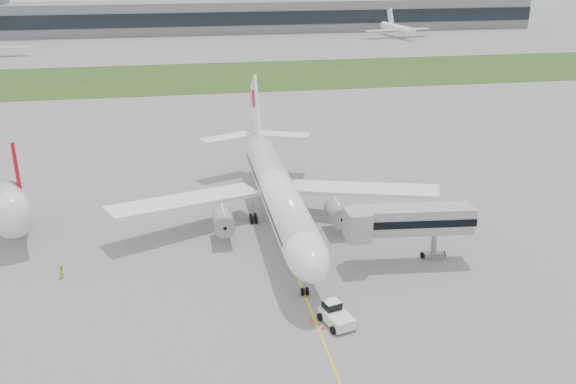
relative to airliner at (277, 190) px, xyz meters
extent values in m
plane|color=#939396|center=(0.00, -4.87, -5.66)|extent=(600.00, 600.00, 0.00)
cube|color=#2C451A|center=(0.00, 115.13, -5.65)|extent=(600.00, 50.00, 0.02)
cube|color=gray|center=(0.00, 225.13, 1.34)|extent=(320.00, 22.00, 14.00)
cube|color=black|center=(0.00, 214.13, 1.34)|extent=(320.00, 0.60, 6.00)
cylinder|color=white|center=(0.00, -0.87, -0.06)|extent=(5.00, 38.00, 5.00)
ellipsoid|color=white|center=(0.00, -20.37, -0.06)|extent=(5.00, 11.00, 5.00)
cube|color=black|center=(0.00, -21.37, 0.84)|extent=(3.20, 1.54, 1.14)
cone|color=white|center=(0.00, 21.13, 0.74)|extent=(5.00, 10.53, 6.16)
cube|color=white|center=(-13.00, 1.13, -1.26)|extent=(22.13, 13.52, 1.70)
cube|color=white|center=(13.00, 1.13, -1.26)|extent=(22.13, 13.52, 1.70)
cylinder|color=gray|center=(-8.00, -3.37, -2.66)|extent=(2.70, 5.20, 2.70)
cylinder|color=gray|center=(8.00, -3.37, -2.66)|extent=(2.70, 5.20, 2.70)
cube|color=white|center=(0.00, 22.63, 5.84)|extent=(0.45, 10.90, 12.76)
cylinder|color=#A30914|center=(0.00, 23.63, 7.84)|extent=(0.60, 3.20, 3.20)
cube|color=white|center=(-5.00, 23.63, 1.14)|extent=(9.54, 6.34, 0.35)
cube|color=white|center=(5.00, 23.63, 1.14)|extent=(9.54, 6.34, 0.35)
cylinder|color=#96979C|center=(0.00, -19.87, -4.11)|extent=(0.24, 0.24, 3.10)
cylinder|color=black|center=(-3.20, 2.13, -5.11)|extent=(1.40, 1.10, 1.10)
cylinder|color=black|center=(3.20, 2.13, -5.11)|extent=(1.40, 1.10, 1.10)
cube|color=white|center=(2.15, -26.51, -4.91)|extent=(3.43, 4.73, 1.13)
cube|color=white|center=(1.85, -25.42, -3.96)|extent=(2.05, 1.92, 0.94)
cube|color=black|center=(1.85, -25.42, -3.91)|extent=(2.10, 1.97, 0.80)
cylinder|color=black|center=(0.54, -25.49, -5.24)|extent=(0.55, 0.91, 0.85)
cylinder|color=black|center=(3.00, -24.80, -5.24)|extent=(0.55, 0.91, 0.85)
cylinder|color=black|center=(1.31, -28.22, -5.24)|extent=(0.55, 0.91, 0.85)
cylinder|color=black|center=(3.77, -27.53, -5.24)|extent=(0.55, 0.91, 0.85)
cube|color=#9C9C9F|center=(15.00, -13.64, 0.07)|extent=(15.66, 4.73, 3.30)
cube|color=black|center=(15.00, -13.64, 0.07)|extent=(15.89, 4.86, 0.99)
cube|color=#9C9C9F|center=(7.77, -14.07, 0.07)|extent=(2.86, 3.74, 3.74)
cylinder|color=#96979C|center=(18.34, -13.40, -3.57)|extent=(0.77, 0.77, 4.19)
cube|color=#96979C|center=(18.34, -13.40, -5.28)|extent=(2.78, 1.78, 0.77)
cylinder|color=black|center=(16.92, -13.27, -5.28)|extent=(0.40, 0.80, 0.77)
cylinder|color=black|center=(19.77, -13.53, -5.28)|extent=(0.40, 0.80, 0.77)
cone|color=#F4600C|center=(-0.50, -25.48, -5.38)|extent=(0.41, 0.41, 0.56)
cone|color=#F4600C|center=(0.50, -27.24, -5.42)|extent=(0.35, 0.35, 0.49)
imported|color=#91DF25|center=(2.76, -24.61, -4.78)|extent=(0.77, 0.73, 1.77)
imported|color=#CBF729|center=(-28.32, -10.65, -4.80)|extent=(1.04, 1.07, 1.73)
cube|color=#A30914|center=(-35.92, 6.44, 0.30)|extent=(3.21, 10.35, 13.33)
cylinder|color=white|center=(-35.92, 0.48, -0.49)|extent=(6.98, 10.78, 4.57)
camera|label=1|loc=(-13.43, -83.78, 32.30)|focal=40.00mm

